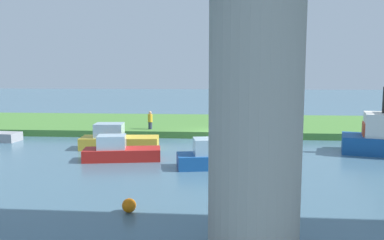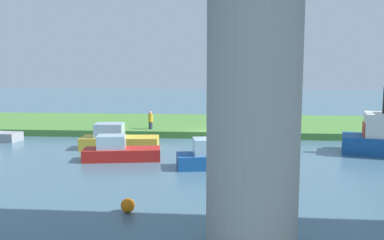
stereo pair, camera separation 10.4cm
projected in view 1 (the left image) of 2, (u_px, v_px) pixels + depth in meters
ground_plane at (218, 139)px, 29.22m from camera, size 160.00×160.00×0.00m
grassy_bank at (219, 125)px, 35.12m from camera, size 80.00×12.00×0.50m
bridge_pylon at (256, 93)px, 10.77m from camera, size 2.53×2.53×8.74m
person_on_bank at (150, 120)px, 30.66m from camera, size 0.48×0.48×1.39m
mooring_post at (253, 123)px, 30.59m from camera, size 0.20×0.20×0.92m
skiff_small at (219, 157)px, 20.60m from camera, size 4.77×2.42×1.52m
pontoon_yellow at (120, 151)px, 22.27m from camera, size 4.42×2.20×1.41m
motorboat_white at (117, 140)px, 25.56m from camera, size 5.03×2.19×1.63m
marker_buoy at (129, 205)px, 14.05m from camera, size 0.50×0.50×0.50m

